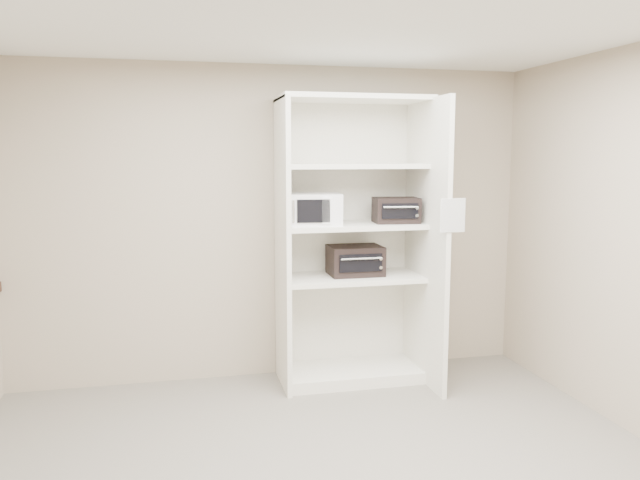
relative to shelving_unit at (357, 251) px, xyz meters
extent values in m
cube|color=white|center=(-0.67, -1.70, 1.57)|extent=(4.50, 4.00, 0.01)
cube|color=tan|center=(-0.67, 0.30, 0.22)|extent=(4.50, 0.02, 2.70)
cube|color=tan|center=(-0.67, -3.70, 0.22)|extent=(4.50, 0.02, 2.70)
cube|color=white|center=(-0.65, -0.02, 0.07)|extent=(0.04, 0.60, 2.40)
cube|color=white|center=(0.55, -0.17, 0.07)|extent=(0.04, 0.90, 2.40)
cube|color=white|center=(-0.05, 0.28, 0.07)|extent=(1.24, 0.02, 2.40)
cube|color=white|center=(-0.05, 0.00, -1.08)|extent=(1.16, 0.56, 0.10)
cube|color=white|center=(-0.05, 0.00, -0.23)|extent=(1.16, 0.56, 0.04)
cube|color=white|center=(-0.05, 0.00, 0.22)|extent=(1.16, 0.56, 0.04)
cube|color=white|center=(-0.05, 0.00, 0.72)|extent=(1.16, 0.56, 0.04)
cube|color=white|center=(-0.05, 0.00, 1.27)|extent=(1.24, 0.60, 0.04)
cube|color=white|center=(-0.39, -0.05, 0.37)|extent=(0.45, 0.36, 0.26)
cube|color=black|center=(0.32, -0.06, 0.35)|extent=(0.40, 0.32, 0.21)
cube|color=black|center=(-0.01, 0.02, -0.09)|extent=(0.45, 0.34, 0.25)
cube|color=white|center=(0.58, -0.63, 0.35)|extent=(0.20, 0.01, 0.26)
camera|label=1|loc=(-1.48, -5.05, 0.81)|focal=35.00mm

